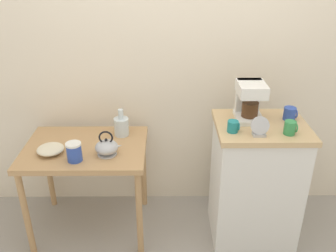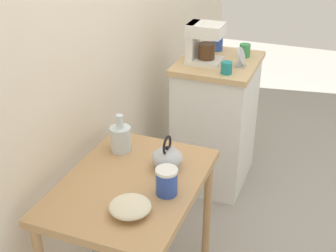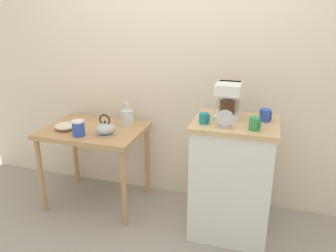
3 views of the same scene
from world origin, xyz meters
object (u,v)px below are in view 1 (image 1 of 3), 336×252
object	(u,v)px
teakettle	(107,147)
canister_enamel	(74,152)
table_clock	(260,128)
mug_dark_teal	(233,126)
mug_tall_green	(290,128)
mug_blue	(290,114)
bowl_stoneware	(50,149)
coffee_maker	(250,99)
glass_carafe_vase	(121,126)

from	to	relation	value
teakettle	canister_enamel	distance (m)	0.22
table_clock	mug_dark_teal	bearing A→B (deg)	160.71
mug_tall_green	mug_blue	bearing A→B (deg)	73.42
teakettle	mug_blue	bearing A→B (deg)	5.01
canister_enamel	mug_tall_green	bearing A→B (deg)	-1.19
bowl_stoneware	teakettle	world-z (taller)	teakettle
coffee_maker	mug_blue	distance (m)	0.29
mug_tall_green	mug_blue	xyz separation A→B (m)	(0.06, 0.21, -0.00)
canister_enamel	table_clock	xyz separation A→B (m)	(1.18, -0.05, 0.20)
bowl_stoneware	glass_carafe_vase	xyz separation A→B (m)	(0.45, 0.27, 0.04)
mug_dark_teal	table_clock	distance (m)	0.16
canister_enamel	mug_dark_teal	distance (m)	1.04
glass_carafe_vase	coffee_maker	xyz separation A→B (m)	(0.89, -0.15, 0.27)
teakettle	canister_enamel	xyz separation A→B (m)	(-0.20, -0.08, 0.01)
teakettle	mug_dark_teal	bearing A→B (deg)	-4.89
mug_dark_teal	table_clock	size ratio (longest dim) A/B	0.60
bowl_stoneware	mug_blue	size ratio (longest dim) A/B	2.06
mug_tall_green	bowl_stoneware	bearing A→B (deg)	175.53
bowl_stoneware	coffee_maker	xyz separation A→B (m)	(1.35, 0.12, 0.32)
teakettle	mug_blue	distance (m)	1.25
teakettle	table_clock	distance (m)	1.00
glass_carafe_vase	mug_tall_green	distance (m)	1.18
glass_carafe_vase	coffee_maker	world-z (taller)	coffee_maker
teakettle	mug_dark_teal	xyz separation A→B (m)	(0.82, -0.07, 0.19)
teakettle	canister_enamel	world-z (taller)	teakettle
mug_dark_teal	mug_tall_green	bearing A→B (deg)	-5.57
mug_dark_teal	mug_blue	distance (m)	0.45
mug_dark_teal	table_clock	xyz separation A→B (m)	(0.15, -0.05, 0.02)
teakettle	mug_blue	world-z (taller)	mug_blue
mug_blue	table_clock	xyz separation A→B (m)	(-0.26, -0.23, 0.01)
canister_enamel	coffee_maker	world-z (taller)	coffee_maker
teakettle	mug_tall_green	size ratio (longest dim) A/B	2.13
coffee_maker	mug_blue	world-z (taller)	coffee_maker
coffee_maker	table_clock	size ratio (longest dim) A/B	2.06
teakettle	glass_carafe_vase	distance (m)	0.30
teakettle	mug_tall_green	xyz separation A→B (m)	(1.17, -0.10, 0.19)
teakettle	table_clock	size ratio (longest dim) A/B	1.49
glass_carafe_vase	mug_dark_teal	distance (m)	0.85
canister_enamel	mug_dark_teal	world-z (taller)	mug_dark_teal
coffee_maker	table_clock	world-z (taller)	coffee_maker
mug_tall_green	coffee_maker	bearing A→B (deg)	131.76
bowl_stoneware	mug_dark_teal	world-z (taller)	mug_dark_teal
bowl_stoneware	mug_dark_teal	bearing A→B (deg)	-4.15
bowl_stoneware	canister_enamel	size ratio (longest dim) A/B	1.40
bowl_stoneware	mug_blue	distance (m)	1.64
canister_enamel	mug_dark_teal	size ratio (longest dim) A/B	1.71
canister_enamel	mug_tall_green	distance (m)	1.39
coffee_maker	mug_dark_teal	xyz separation A→B (m)	(-0.14, -0.20, -0.10)
mug_dark_teal	teakettle	bearing A→B (deg)	175.11
glass_carafe_vase	table_clock	xyz separation A→B (m)	(0.91, -0.41, 0.19)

